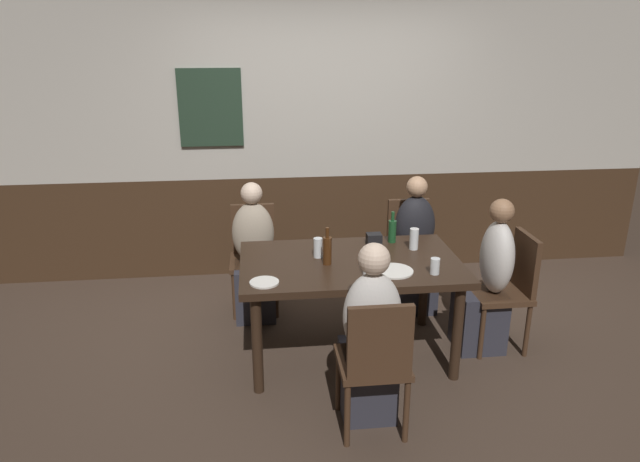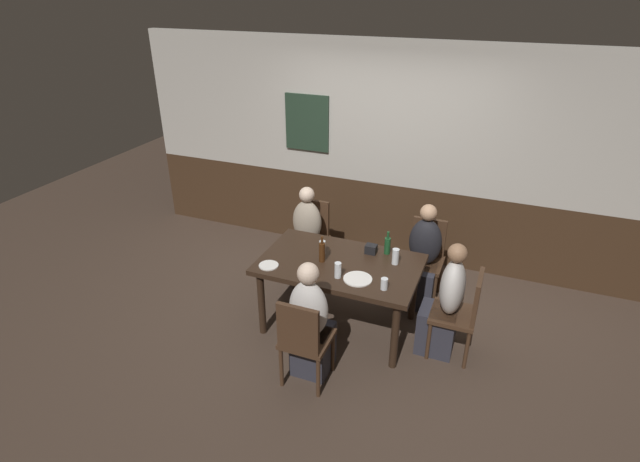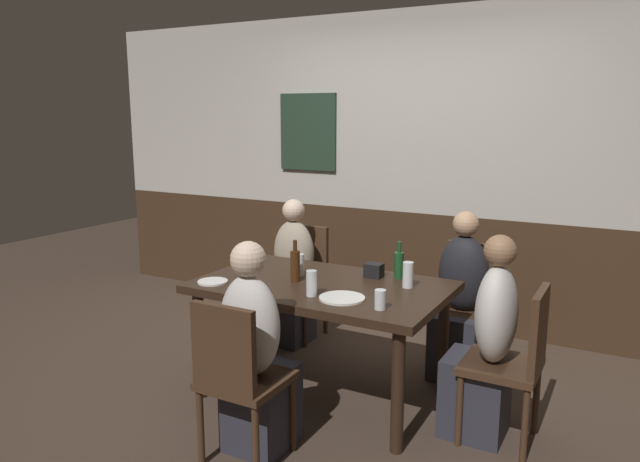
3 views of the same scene
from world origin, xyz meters
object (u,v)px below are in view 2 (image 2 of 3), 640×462
pint_glass_stout (338,271)px  highball_clear (395,258)px  beer_bottle_green (387,245)px  person_head_east (444,308)px  beer_bottle_brown (322,252)px  beer_glass_tall (384,284)px  tumbler_short (322,248)px  person_left_far (306,242)px  plate_white_small (269,265)px  plate_white_large (358,279)px  person_right_far (422,264)px  dining_table (340,270)px  chair_mid_near (303,338)px  chair_head_east (463,310)px  condiment_caddy (371,249)px  chair_right_far (425,255)px  chair_left_far (311,234)px  person_mid_near (311,328)px

pint_glass_stout → highball_clear: bearing=45.2°
highball_clear → beer_bottle_green: size_ratio=0.66×
person_head_east → beer_bottle_green: person_head_east is taller
highball_clear → beer_bottle_brown: beer_bottle_brown is taller
person_head_east → highball_clear: size_ratio=7.33×
beer_glass_tall → tumbler_short: bearing=152.5°
beer_bottle_brown → person_left_far: bearing=123.4°
beer_bottle_brown → plate_white_small: (-0.43, -0.27, -0.10)m
highball_clear → plate_white_large: 0.47m
person_right_far → beer_bottle_brown: bearing=-137.7°
dining_table → chair_mid_near: chair_mid_near is taller
person_right_far → person_left_far: (-1.34, -0.00, -0.01)m
person_head_east → plate_white_small: bearing=-169.0°
highball_clear → beer_glass_tall: 0.46m
person_head_east → highball_clear: person_head_east is taller
chair_head_east → condiment_caddy: bearing=163.5°
plate_white_small → dining_table: bearing=27.5°
tumbler_short → highball_clear: bearing=6.4°
highball_clear → pint_glass_stout: 0.60m
person_left_far → pint_glass_stout: 1.27m
dining_table → beer_glass_tall: 0.60m
person_left_far → plate_white_large: 1.35m
chair_right_far → tumbler_short: (-0.89, -0.79, 0.31)m
chair_head_east → beer_bottle_green: 0.94m
person_right_far → highball_clear: size_ratio=7.24×
chair_mid_near → beer_glass_tall: bearing=49.4°
chair_right_far → pint_glass_stout: pint_glass_stout is taller
beer_bottle_brown → plate_white_large: bearing=-23.7°
dining_table → condiment_caddy: bearing=51.8°
dining_table → highball_clear: highball_clear is taller
chair_right_far → chair_mid_near: 1.89m
person_right_far → tumbler_short: 1.14m
pint_glass_stout → beer_bottle_brown: size_ratio=0.57×
tumbler_short → plate_white_large: tumbler_short is taller
chair_left_far → person_mid_near: size_ratio=0.76×
dining_table → chair_head_east: size_ratio=1.73×
person_right_far → beer_bottle_brown: person_right_far is taller
dining_table → plate_white_large: (0.25, -0.23, 0.09)m
person_right_far → person_left_far: 1.34m
chair_head_east → pint_glass_stout: pint_glass_stout is taller
chair_head_east → plate_white_large: chair_head_east is taller
chair_right_far → person_right_far: person_right_far is taller
person_right_far → plate_white_small: bearing=-140.9°
chair_left_far → condiment_caddy: (0.89, -0.60, 0.29)m
chair_mid_near → person_left_far: 1.74m
person_mid_near → plate_white_large: (0.25, 0.50, 0.26)m
dining_table → plate_white_small: (-0.60, -0.31, 0.09)m
chair_right_far → highball_clear: size_ratio=5.61×
chair_mid_near → beer_bottle_green: (0.37, 1.22, 0.34)m
person_head_east → beer_glass_tall: (-0.50, -0.29, 0.31)m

